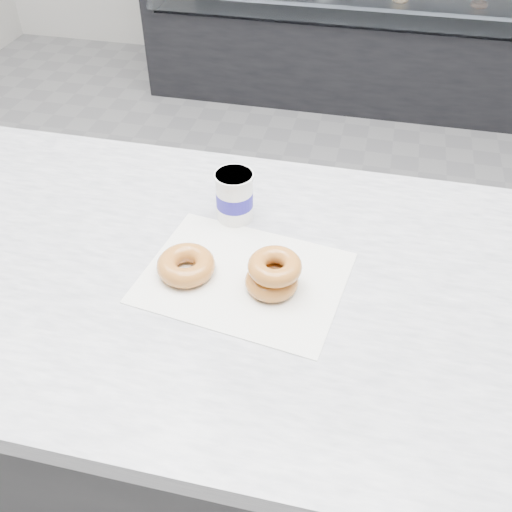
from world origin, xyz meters
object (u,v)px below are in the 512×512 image
at_px(donut_single, 186,265).
at_px(coffee_cup, 234,196).
at_px(donut_stack, 273,274).
at_px(counter, 255,420).
at_px(display_case, 362,8).

distance_m(donut_single, coffee_cup, 0.18).
bearing_deg(donut_single, coffee_cup, 76.37).
bearing_deg(donut_stack, coffee_cup, 122.49).
bearing_deg(counter, display_case, 90.00).
bearing_deg(counter, coffee_cup, 115.65).
height_order(counter, donut_stack, donut_stack).
distance_m(donut_stack, coffee_cup, 0.21).
xyz_separation_m(donut_single, coffee_cup, (0.04, 0.17, 0.03)).
bearing_deg(display_case, donut_stack, -89.23).
bearing_deg(counter, donut_single, -171.66).
height_order(counter, coffee_cup, coffee_cup).
distance_m(counter, donut_stack, 0.48).
bearing_deg(coffee_cup, donut_stack, -54.66).
bearing_deg(coffee_cup, counter, -61.50).
relative_size(counter, donut_stack, 24.16).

